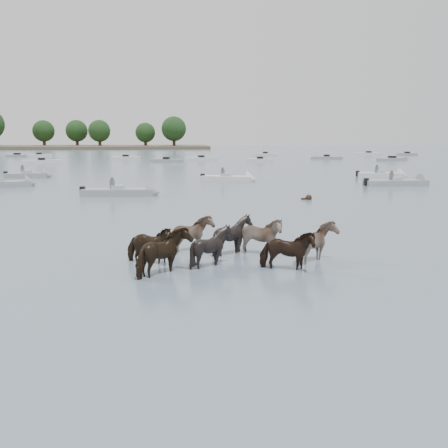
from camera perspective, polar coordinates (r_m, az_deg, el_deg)
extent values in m
plane|color=#4A5B6A|center=(15.99, -1.43, -4.82)|extent=(400.00, 400.00, 0.00)
imported|color=black|center=(16.23, -8.81, -2.73)|extent=(1.89, 1.33, 1.46)
imported|color=gray|center=(17.74, -3.82, -1.48)|extent=(1.87, 1.93, 1.48)
imported|color=black|center=(17.42, 1.05, -1.53)|extent=(1.61, 1.48, 1.57)
imported|color=#9D836A|center=(17.35, 4.02, -1.67)|extent=(1.99, 1.41, 1.53)
imported|color=black|center=(14.83, -6.91, -3.68)|extent=(1.81, 1.94, 1.59)
imported|color=black|center=(15.76, -1.44, -2.93)|extent=(1.55, 1.42, 1.50)
imported|color=black|center=(15.40, 7.40, -3.38)|extent=(1.89, 1.21, 1.48)
imported|color=gray|center=(16.47, 10.98, -2.48)|extent=(1.80, 1.91, 1.53)
sphere|color=black|center=(32.80, 9.92, 3.07)|extent=(0.44, 0.44, 0.44)
cube|color=black|center=(32.75, 9.49, 2.89)|extent=(0.50, 0.22, 0.18)
cone|color=gray|center=(44.26, -21.75, 4.44)|extent=(1.34, 1.80, 1.60)
cube|color=gray|center=(35.34, -12.33, 3.63)|extent=(5.09, 1.88, 0.55)
cone|color=gray|center=(35.00, -8.28, 3.70)|extent=(0.99, 1.65, 1.60)
cube|color=#99ADB7|center=(35.30, -12.35, 4.19)|extent=(0.86, 1.16, 0.35)
cube|color=black|center=(35.83, -16.29, 3.78)|extent=(0.37, 0.37, 0.60)
cylinder|color=#595966|center=(35.33, -13.01, 4.50)|extent=(0.36, 0.36, 0.70)
sphere|color=#595966|center=(35.29, -13.04, 5.22)|extent=(0.24, 0.24, 0.24)
cube|color=silver|center=(45.64, 0.35, 5.33)|extent=(4.99, 3.09, 0.55)
cone|color=silver|center=(45.15, 3.28, 5.26)|extent=(1.38, 1.81, 1.60)
cube|color=#99ADB7|center=(45.61, 0.35, 5.77)|extent=(1.13, 1.32, 0.35)
cube|color=black|center=(46.23, -2.52, 5.57)|extent=(0.45, 0.45, 0.60)
cylinder|color=#595966|center=(45.55, -0.15, 6.01)|extent=(0.36, 0.36, 0.70)
sphere|color=#595966|center=(45.52, -0.15, 6.58)|extent=(0.24, 0.24, 0.24)
cube|color=gray|center=(44.08, 19.52, 4.56)|extent=(5.35, 1.80, 0.55)
cone|color=gray|center=(45.36, 22.50, 4.51)|extent=(0.96, 1.63, 1.60)
cube|color=#99ADB7|center=(44.05, 19.54, 5.01)|extent=(0.84, 1.15, 0.35)
cube|color=black|center=(42.91, 16.38, 4.79)|extent=(0.36, 0.36, 0.60)
cylinder|color=#595966|center=(43.86, 19.09, 5.28)|extent=(0.36, 0.36, 0.70)
sphere|color=#595966|center=(43.83, 19.12, 5.87)|extent=(0.24, 0.24, 0.24)
cube|color=silver|center=(52.32, 17.88, 5.47)|extent=(4.76, 2.68, 0.55)
cone|color=silver|center=(52.72, 20.31, 5.36)|extent=(1.27, 1.77, 1.60)
cube|color=#99ADB7|center=(52.29, 17.90, 5.85)|extent=(1.06, 1.28, 0.35)
cube|color=black|center=(52.00, 15.43, 5.74)|extent=(0.43, 0.43, 0.60)
cylinder|color=#595966|center=(52.12, 17.51, 6.08)|extent=(0.36, 0.36, 0.70)
sphere|color=#595966|center=(52.09, 17.54, 6.58)|extent=(0.24, 0.24, 0.24)
cube|color=gray|center=(53.39, -22.15, 5.30)|extent=(4.15, 1.85, 0.55)
cone|color=gray|center=(52.98, -20.00, 5.40)|extent=(1.00, 1.65, 1.60)
cube|color=#99ADB7|center=(53.36, -22.18, 5.67)|extent=(0.87, 1.17, 0.35)
cube|color=black|center=(53.86, -24.28, 5.35)|extent=(0.37, 0.37, 0.60)
cylinder|color=#595966|center=(53.46, -22.60, 5.87)|extent=(0.36, 0.36, 0.70)
sphere|color=#595966|center=(53.44, -22.64, 6.35)|extent=(0.24, 0.24, 0.24)
cube|color=gray|center=(105.45, -23.13, 7.36)|extent=(4.39, 2.39, 0.60)
cube|color=black|center=(105.44, -23.15, 7.56)|extent=(1.20, 1.20, 0.50)
cube|color=silver|center=(105.20, -20.92, 7.50)|extent=(5.11, 3.20, 0.60)
cube|color=black|center=(105.19, -20.93, 7.71)|extent=(1.30, 1.30, 0.50)
cube|color=silver|center=(80.29, -20.65, 6.85)|extent=(5.95, 3.16, 0.60)
cube|color=black|center=(80.27, -20.67, 7.12)|extent=(1.25, 1.25, 0.50)
cube|color=silver|center=(89.85, -11.48, 7.60)|extent=(5.19, 2.01, 0.60)
cube|color=black|center=(89.83, -11.49, 7.84)|extent=(1.10, 1.10, 0.50)
cube|color=gray|center=(78.65, -6.79, 7.37)|extent=(5.36, 2.54, 0.60)
cube|color=black|center=(78.64, -6.80, 7.65)|extent=(1.19, 1.19, 0.50)
cube|color=silver|center=(85.07, -2.70, 7.65)|extent=(5.72, 2.57, 0.60)
cube|color=black|center=(85.05, -2.70, 7.91)|extent=(1.18, 1.18, 0.50)
cube|color=silver|center=(79.90, 4.25, 7.46)|extent=(4.51, 2.12, 0.60)
cube|color=black|center=(79.88, 4.25, 7.73)|extent=(1.14, 1.14, 0.50)
cube|color=silver|center=(104.49, 4.89, 8.12)|extent=(5.30, 2.86, 0.60)
cube|color=black|center=(104.48, 4.89, 8.33)|extent=(1.24, 1.24, 0.50)
cube|color=gray|center=(90.33, 11.96, 7.60)|extent=(5.77, 2.58, 0.60)
cube|color=black|center=(90.31, 11.97, 7.84)|extent=(1.18, 1.18, 0.50)
cube|color=gray|center=(87.25, 19.15, 7.16)|extent=(5.95, 3.70, 0.60)
cube|color=black|center=(87.24, 19.16, 7.41)|extent=(1.32, 1.32, 0.50)
cube|color=silver|center=(112.76, 16.62, 7.89)|extent=(5.71, 1.60, 0.60)
cube|color=black|center=(112.75, 16.63, 8.09)|extent=(1.02, 1.02, 0.50)
cube|color=gray|center=(112.25, 20.71, 7.65)|extent=(4.29, 2.34, 0.60)
cube|color=black|center=(112.23, 20.73, 7.84)|extent=(1.19, 1.19, 0.50)
cylinder|color=#382619|center=(175.86, -20.37, 8.86)|extent=(1.00, 1.00, 3.20)
sphere|color=black|center=(175.84, -20.45, 10.21)|extent=(7.12, 7.12, 7.12)
cylinder|color=#382619|center=(172.07, -16.86, 9.04)|extent=(1.00, 1.00, 3.23)
sphere|color=black|center=(172.06, -16.94, 10.44)|extent=(7.17, 7.17, 7.17)
cylinder|color=#382619|center=(165.57, -14.38, 9.12)|extent=(1.00, 1.00, 3.19)
sphere|color=black|center=(165.55, -14.45, 10.56)|extent=(7.08, 7.08, 7.08)
cylinder|color=#382619|center=(163.70, -9.20, 9.24)|extent=(1.00, 1.00, 2.90)
sphere|color=black|center=(163.68, -9.24, 10.57)|extent=(6.44, 6.44, 6.44)
cylinder|color=#382619|center=(160.01, -5.89, 9.42)|extent=(1.00, 1.00, 3.56)
sphere|color=black|center=(160.01, -5.92, 11.08)|extent=(7.91, 7.91, 7.91)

